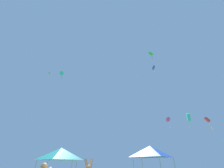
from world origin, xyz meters
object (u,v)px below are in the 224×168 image
canopy_tent_teal (60,154)px  kite_green_diamond (151,54)px  kite_red_box (207,120)px  kite_magenta_delta (168,119)px  kite_cyan_box (189,117)px  kite_cyan_delta (62,73)px  kite_lime_delta (50,73)px  kite_blue_delta (153,68)px  canopy_tent_blue (150,151)px

canopy_tent_teal → kite_green_diamond: (12.59, 4.56, 17.59)m
kite_red_box → kite_magenta_delta: bearing=147.3°
kite_cyan_box → kite_green_diamond: bearing=128.7°
kite_cyan_box → canopy_tent_teal: bearing=-171.2°
kite_cyan_box → kite_cyan_delta: size_ratio=0.77×
canopy_tent_teal → kite_cyan_delta: (-9.12, 20.98, 23.29)m
kite_lime_delta → kite_blue_delta: kite_lime_delta is taller
canopy_tent_teal → kite_lime_delta: bearing=120.5°
canopy_tent_blue → kite_cyan_box: (6.11, 1.17, 3.97)m
canopy_tent_teal → kite_red_box: bearing=15.9°
kite_cyan_delta → kite_lime_delta: bearing=153.4°
canopy_tent_blue → kite_blue_delta: bearing=54.4°
canopy_tent_blue → kite_red_box: (11.85, 4.69, 4.85)m
kite_cyan_box → kite_lime_delta: bearing=143.2°
canopy_tent_blue → kite_blue_delta: size_ratio=1.22×
canopy_tent_blue → kite_lime_delta: bearing=134.8°
canopy_tent_blue → kite_magenta_delta: bearing=47.6°
kite_blue_delta → kite_cyan_delta: kite_cyan_delta is taller
kite_lime_delta → kite_red_box: 42.87m
kite_cyan_box → kite_red_box: bearing=31.5°
kite_blue_delta → kite_cyan_box: bearing=-104.8°
canopy_tent_blue → kite_green_diamond: (4.25, 3.49, 17.27)m
canopy_tent_blue → kite_cyan_box: 7.38m
kite_cyan_delta → kite_cyan_box: bearing=-38.5°
kite_magenta_delta → kite_cyan_delta: (-24.52, 12.16, 17.28)m
kite_green_diamond → kite_cyan_box: bearing=-51.3°
canopy_tent_blue → kite_red_box: bearing=21.6°
kite_lime_delta → kite_green_diamond: 33.08m
canopy_tent_teal → kite_green_diamond: bearing=19.9°
canopy_tent_blue → kite_magenta_delta: 11.93m
kite_lime_delta → kite_blue_delta: 32.74m
canopy_tent_teal → kite_blue_delta: size_ratio=1.09×
canopy_tent_teal → kite_cyan_delta: kite_cyan_delta is taller
kite_lime_delta → kite_green_diamond: bearing=-35.4°
kite_lime_delta → canopy_tent_teal: bearing=-59.5°
canopy_tent_teal → kite_lime_delta: size_ratio=2.60×
kite_red_box → canopy_tent_blue: bearing=-158.4°
kite_cyan_box → kite_red_box: 6.79m
canopy_tent_teal → kite_lime_delta: kite_lime_delta is taller
kite_green_diamond → kite_cyan_delta: (-21.71, 16.43, 5.70)m
canopy_tent_blue → kite_blue_delta: 26.82m
kite_cyan_box → kite_cyan_delta: 35.60m
canopy_tent_teal → kite_cyan_box: bearing=8.8°
kite_red_box → kite_blue_delta: bearing=108.3°
canopy_tent_blue → kite_lime_delta: size_ratio=2.92×
kite_cyan_box → kite_green_diamond: 13.62m
kite_red_box → kite_green_diamond: kite_green_diamond is taller
kite_cyan_box → kite_red_box: size_ratio=1.03×
canopy_tent_teal → kite_cyan_box: size_ratio=1.47×
canopy_tent_teal → kite_magenta_delta: kite_magenta_delta is taller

